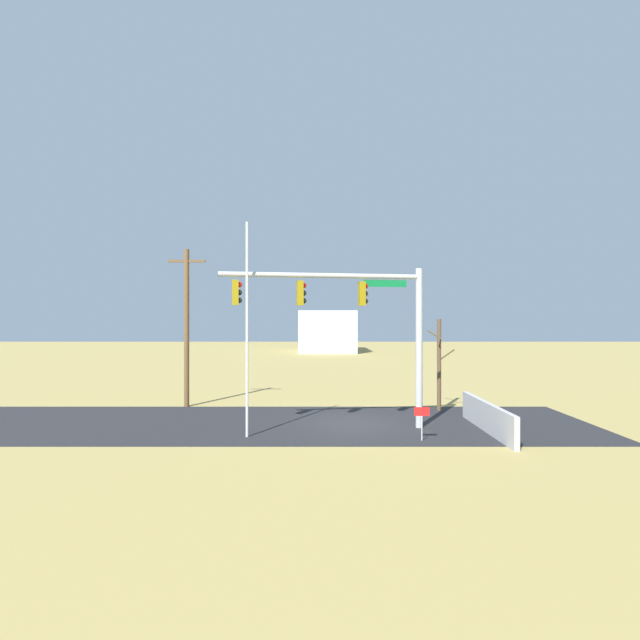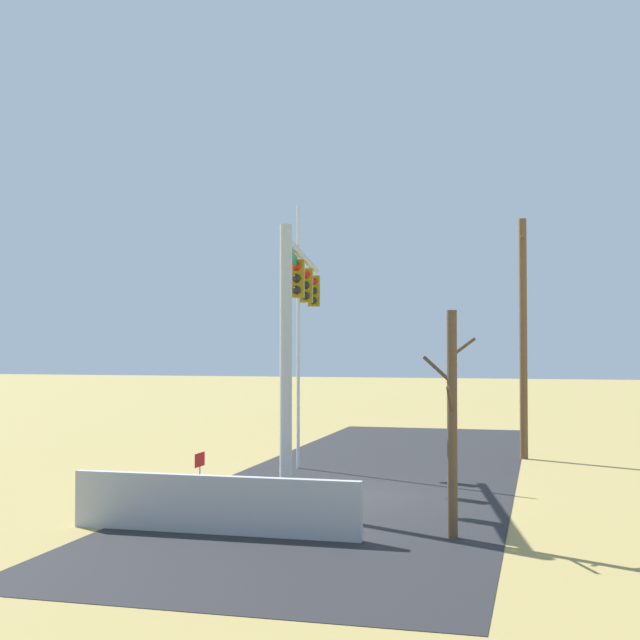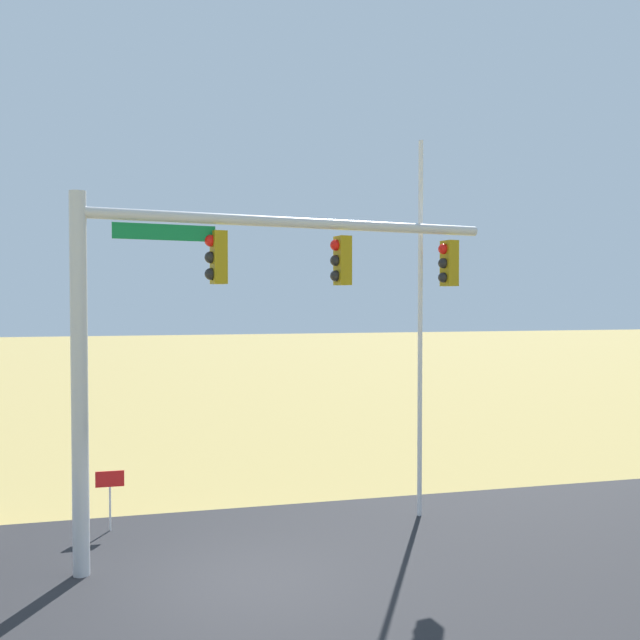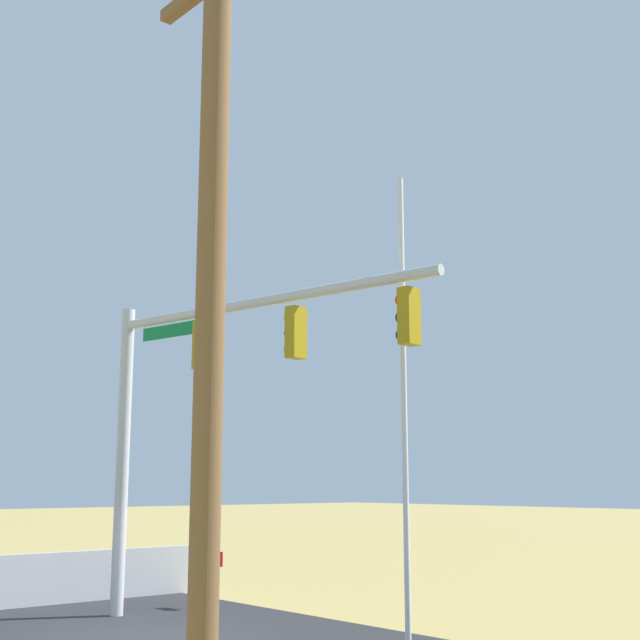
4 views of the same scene
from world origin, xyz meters
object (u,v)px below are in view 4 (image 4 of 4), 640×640
flagpole (404,404)px  utility_pole (210,315)px  signal_mast (205,382)px  open_sign (215,566)px

flagpole → utility_pole: (-4.03, 6.63, 0.12)m
signal_mast → utility_pole: 9.96m
signal_mast → open_sign: size_ratio=6.61×
signal_mast → open_sign: 4.70m
signal_mast → flagpole: (-4.31, -1.20, -0.66)m
signal_mast → flagpole: size_ratio=1.00×
utility_pole → open_sign: bearing=-34.5°
signal_mast → open_sign: signal_mast is taller
open_sign → utility_pole: bearing=145.5°
flagpole → open_sign: size_ratio=6.61×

